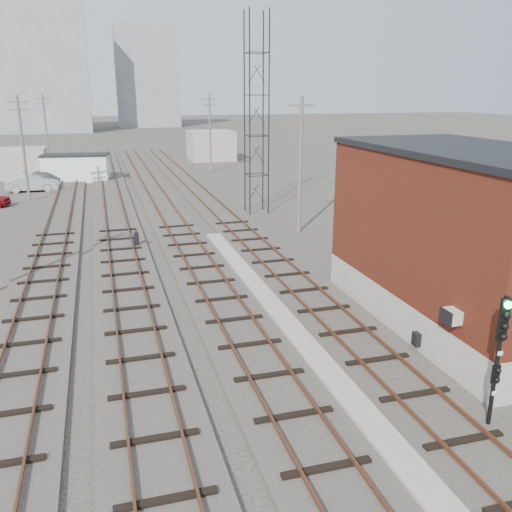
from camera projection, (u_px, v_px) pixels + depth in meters
name	position (u px, v px, depth m)	size (l,w,h in m)	color
ground	(155.00, 172.00, 64.93)	(320.00, 320.00, 0.00)	#282621
track_right	(210.00, 203.00, 46.27)	(3.20, 90.00, 0.39)	#332D28
track_mid_right	(163.00, 206.00, 45.20)	(3.20, 90.00, 0.39)	#332D28
track_mid_left	(114.00, 209.00, 44.14)	(3.20, 90.00, 0.39)	#332D28
track_left	(62.00, 212.00, 43.07)	(3.20, 90.00, 0.39)	#332D28
platform_curb	(282.00, 318.00, 22.75)	(0.90, 28.00, 0.26)	gray
brick_building	(464.00, 238.00, 21.76)	(6.54, 12.20, 7.22)	gray
lattice_tower	(257.00, 116.00, 41.23)	(1.60, 1.60, 15.00)	black
utility_pole_left_b	(23.00, 146.00, 46.42)	(1.80, 0.24, 9.00)	#595147
utility_pole_left_c	(46.00, 128.00, 69.40)	(1.80, 0.24, 9.00)	#595147
utility_pole_right_a	(300.00, 162.00, 35.85)	(1.80, 0.24, 9.00)	#595147
utility_pole_right_b	(210.00, 131.00, 63.42)	(1.80, 0.24, 9.00)	#595147
apartment_left	(38.00, 65.00, 124.69)	(22.00, 14.00, 30.00)	gray
apartment_right	(147.00, 77.00, 145.97)	(16.00, 12.00, 26.00)	gray
shed_left	(9.00, 163.00, 60.21)	(8.00, 5.00, 3.20)	gray
shed_right	(211.00, 145.00, 75.93)	(6.00, 6.00, 4.00)	gray
signal_mast	(499.00, 354.00, 14.75)	(0.40, 0.41, 4.08)	gray
switch_stand	(137.00, 239.00, 33.26)	(0.29, 0.29, 1.18)	black
site_trailer	(76.00, 168.00, 57.74)	(7.21, 3.86, 2.89)	white
car_silver	(33.00, 183.00, 52.13)	(1.68, 4.81, 1.58)	#A9ABB1
car_grey	(47.00, 177.00, 56.74)	(1.82, 4.49, 1.30)	slate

